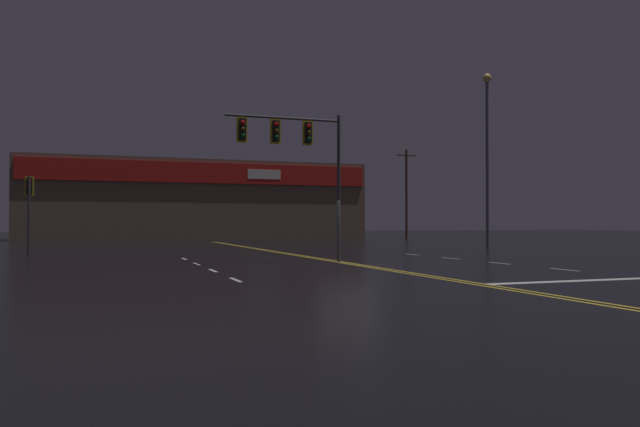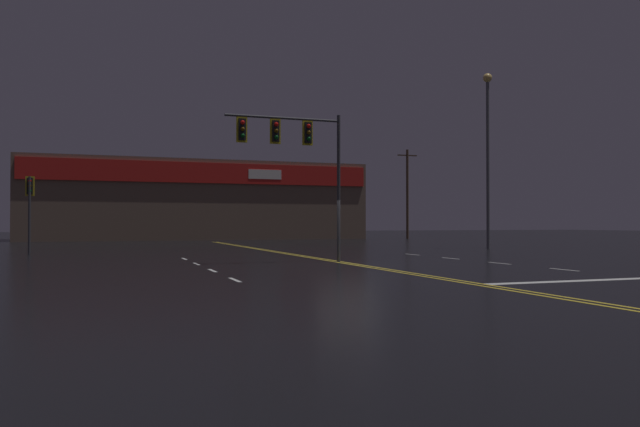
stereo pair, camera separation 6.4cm
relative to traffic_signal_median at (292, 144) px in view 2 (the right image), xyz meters
The scene contains 7 objects.
ground_plane 5.23m from the traffic_signal_median, 29.71° to the right, with size 200.00×200.00×0.00m, color black.
road_markings 6.44m from the traffic_signal_median, 43.52° to the right, with size 16.72×60.00×0.01m.
traffic_signal_median is the anchor object (origin of this frame).
traffic_signal_corner_northwest 15.16m from the traffic_signal_median, 134.16° to the left, with size 0.42×0.36×3.94m.
streetlight_far_left 18.37m from the traffic_signal_median, 31.02° to the left, with size 0.56×0.56×10.94m.
building_backdrop 38.94m from the traffic_signal_median, 87.08° to the left, with size 32.31×10.23×7.53m.
utility_pole_row 33.98m from the traffic_signal_median, 89.13° to the left, with size 45.15×0.26×10.01m.
Camera 2 is at (-9.19, -22.47, 1.57)m, focal length 35.00 mm.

